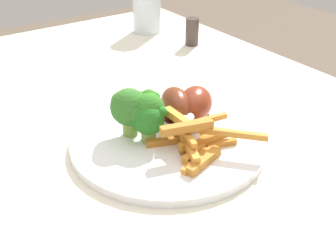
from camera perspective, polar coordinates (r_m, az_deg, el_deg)
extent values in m
cube|color=silver|center=(0.69, -1.06, -1.70)|extent=(1.17, 0.78, 0.03)
cylinder|color=#ACA695|center=(1.41, -1.73, -1.06)|extent=(0.06, 0.06, 0.70)
cylinder|color=white|center=(0.65, 0.00, -1.99)|extent=(0.28, 0.28, 0.01)
cylinder|color=#8DA84C|center=(0.64, -2.44, -0.27)|extent=(0.02, 0.02, 0.03)
sphere|color=#327A24|center=(0.63, -2.51, 2.22)|extent=(0.05, 0.05, 0.05)
sphere|color=#327A24|center=(0.64, -1.92, 3.71)|extent=(0.02, 0.02, 0.02)
sphere|color=#327A24|center=(0.63, -1.65, 3.72)|extent=(0.01, 0.01, 0.01)
sphere|color=#327A24|center=(0.63, -2.48, 3.76)|extent=(0.02, 0.02, 0.02)
cylinder|color=#89AF4A|center=(0.65, -4.79, -0.19)|extent=(0.02, 0.02, 0.02)
sphere|color=#35742A|center=(0.63, -4.92, 2.37)|extent=(0.05, 0.05, 0.05)
sphere|color=#35742A|center=(0.64, -3.49, 3.37)|extent=(0.03, 0.03, 0.03)
sphere|color=#35742A|center=(0.62, -4.86, 2.03)|extent=(0.02, 0.02, 0.02)
sphere|color=#35742A|center=(0.63, -3.10, 2.44)|extent=(0.02, 0.02, 0.02)
sphere|color=#35742A|center=(0.62, -4.07, 1.60)|extent=(0.03, 0.03, 0.03)
sphere|color=#35742A|center=(0.64, -6.02, 3.14)|extent=(0.03, 0.03, 0.03)
cylinder|color=#84A553|center=(0.63, -2.46, -1.19)|extent=(0.02, 0.02, 0.02)
sphere|color=#277422|center=(0.62, -2.51, 0.90)|extent=(0.05, 0.05, 0.05)
sphere|color=#277422|center=(0.61, -0.79, 1.79)|extent=(0.02, 0.02, 0.02)
sphere|color=#277422|center=(0.63, -1.49, 0.93)|extent=(0.01, 0.01, 0.01)
sphere|color=#277422|center=(0.62, -4.17, 0.47)|extent=(0.01, 0.01, 0.01)
sphere|color=#277422|center=(0.63, -2.67, 1.58)|extent=(0.01, 0.01, 0.01)
cube|color=orange|center=(0.61, 3.64, -3.06)|extent=(0.04, 0.07, 0.01)
cube|color=#BB762A|center=(0.62, 5.15, -2.54)|extent=(0.03, 0.08, 0.01)
cube|color=orange|center=(0.59, 4.65, -4.48)|extent=(0.03, 0.07, 0.01)
cube|color=orange|center=(0.60, 2.37, -1.10)|extent=(0.06, 0.02, 0.01)
cube|color=#C17A2C|center=(0.59, 2.44, -0.17)|extent=(0.03, 0.07, 0.01)
cube|color=#C37B2C|center=(0.62, 4.70, -1.75)|extent=(0.02, 0.08, 0.01)
cube|color=orange|center=(0.62, 1.35, 0.96)|extent=(0.06, 0.01, 0.01)
cube|color=orange|center=(0.61, 7.88, -0.90)|extent=(0.08, 0.07, 0.01)
cube|color=orange|center=(0.63, 3.58, 0.41)|extent=(0.02, 0.10, 0.01)
cube|color=orange|center=(0.59, 3.96, -4.26)|extent=(0.03, 0.07, 0.01)
cube|color=orange|center=(0.61, 2.45, -2.06)|extent=(0.09, 0.05, 0.01)
cube|color=#C17A2C|center=(0.63, 1.78, -1.69)|extent=(0.05, 0.11, 0.01)
cube|color=#BB762A|center=(0.61, 4.47, -2.99)|extent=(0.07, 0.08, 0.01)
cylinder|color=#4D1C0F|center=(0.69, 1.08, 0.99)|extent=(0.04, 0.04, 0.00)
ellipsoid|color=maroon|center=(0.68, 1.10, 2.75)|extent=(0.09, 0.07, 0.05)
cylinder|color=beige|center=(0.63, 2.81, -0.02)|extent=(0.05, 0.03, 0.01)
sphere|color=silver|center=(0.61, 3.49, -1.03)|extent=(0.02, 0.02, 0.02)
cylinder|color=#5B1D11|center=(0.70, 3.45, 1.23)|extent=(0.05, 0.05, 0.00)
ellipsoid|color=maroon|center=(0.69, 3.51, 2.96)|extent=(0.09, 0.09, 0.05)
cylinder|color=beige|center=(0.64, 2.64, 0.52)|extent=(0.03, 0.03, 0.01)
sphere|color=silver|center=(0.63, 2.35, -0.24)|extent=(0.02, 0.02, 0.02)
cylinder|color=silver|center=(1.11, -2.75, 14.63)|extent=(0.07, 0.07, 0.11)
cylinder|color=#423833|center=(1.03, 3.10, 11.97)|extent=(0.03, 0.03, 0.06)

